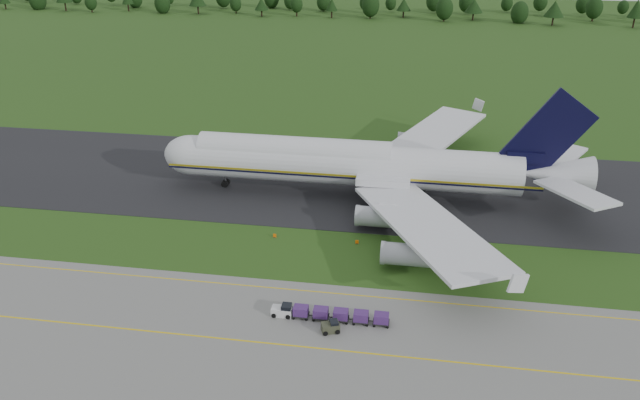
% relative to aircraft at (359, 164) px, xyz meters
% --- Properties ---
extents(ground, '(600.00, 600.00, 0.00)m').
position_rel_aircraft_xyz_m(ground, '(-7.33, -22.52, -6.24)').
color(ground, '#244615').
rests_on(ground, ground).
extents(taxiway, '(300.00, 40.00, 0.08)m').
position_rel_aircraft_xyz_m(taxiway, '(-7.33, 5.48, -6.20)').
color(taxiway, black).
rests_on(taxiway, ground).
extents(apron_markings, '(300.00, 30.20, 0.01)m').
position_rel_aircraft_xyz_m(apron_markings, '(-7.33, -49.50, -6.18)').
color(apron_markings, yellow).
rests_on(apron_markings, apron).
extents(tree_line, '(522.49, 21.75, 11.96)m').
position_rel_aircraft_xyz_m(tree_line, '(2.98, 196.44, -0.35)').
color(tree_line, black).
rests_on(tree_line, ground).
extents(aircraft, '(77.25, 75.88, 21.85)m').
position_rel_aircraft_xyz_m(aircraft, '(0.00, 0.00, 0.00)').
color(aircraft, silver).
rests_on(aircraft, ground).
extents(baggage_train, '(15.35, 1.63, 1.57)m').
position_rel_aircraft_xyz_m(baggage_train, '(0.08, -38.57, -5.34)').
color(baggage_train, silver).
rests_on(baggage_train, apron).
extents(utility_cart, '(2.54, 2.01, 1.22)m').
position_rel_aircraft_xyz_m(utility_cart, '(0.71, -41.04, -5.58)').
color(utility_cart, '#363928').
rests_on(utility_cart, apron).
extents(edge_markers, '(27.19, 0.30, 0.60)m').
position_rel_aircraft_xyz_m(edge_markers, '(1.72, -18.02, -5.97)').
color(edge_markers, '#F96607').
rests_on(edge_markers, ground).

